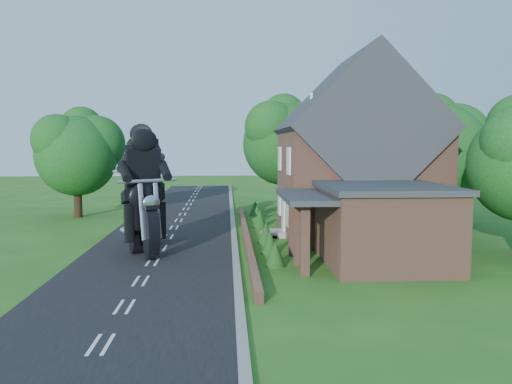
{
  "coord_description": "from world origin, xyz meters",
  "views": [
    {
      "loc": [
        3.27,
        -21.63,
        5.18
      ],
      "look_at": [
        4.71,
        2.87,
        2.8
      ],
      "focal_mm": 35.0,
      "sensor_mm": 36.0,
      "label": 1
    }
  ],
  "objects": [
    {
      "name": "shrub_a",
      "position": [
        5.3,
        -1.0,
        0.55
      ],
      "size": [
        0.9,
        0.9,
        1.1
      ],
      "primitive_type": "cone",
      "color": "#143D13",
      "rests_on": "ground"
    },
    {
      "name": "motorcycle_lead",
      "position": [
        -0.52,
        1.11,
        0.87
      ],
      "size": [
        1.39,
        1.85,
        1.75
      ],
      "primitive_type": null,
      "rotation": [
        0.0,
        0.0,
        3.7
      ],
      "color": "black",
      "rests_on": "ground"
    },
    {
      "name": "kerb",
      "position": [
        3.65,
        0.0,
        0.06
      ],
      "size": [
        0.3,
        80.0,
        0.12
      ],
      "primitive_type": "cube",
      "color": "gray",
      "rests_on": "ground"
    },
    {
      "name": "house",
      "position": [
        10.49,
        6.0,
        4.34
      ],
      "size": [
        9.54,
        8.64,
        10.24
      ],
      "color": "#8D5C48",
      "rests_on": "ground"
    },
    {
      "name": "tree_house_right",
      "position": [
        16.65,
        8.62,
        5.19
      ],
      "size": [
        6.51,
        6.0,
        8.4
      ],
      "color": "black",
      "rests_on": "ground"
    },
    {
      "name": "shrub_f",
      "position": [
        5.3,
        14.0,
        0.55
      ],
      "size": [
        0.9,
        0.9,
        1.1
      ],
      "primitive_type": "cone",
      "color": "#143D13",
      "rests_on": "ground"
    },
    {
      "name": "annex",
      "position": [
        9.87,
        -0.8,
        1.77
      ],
      "size": [
        7.05,
        5.94,
        3.44
      ],
      "color": "#8D5C48",
      "rests_on": "ground"
    },
    {
      "name": "motorcycle_follow",
      "position": [
        -0.96,
        4.16,
        0.93
      ],
      "size": [
        1.24,
        2.03,
        1.85
      ],
      "primitive_type": null,
      "rotation": [
        0.0,
        0.0,
        2.74
      ],
      "color": "black",
      "rests_on": "ground"
    },
    {
      "name": "road",
      "position": [
        0.0,
        0.0,
        0.01
      ],
      "size": [
        7.0,
        80.0,
        0.02
      ],
      "primitive_type": "cube",
      "color": "black",
      "rests_on": "ground"
    },
    {
      "name": "shrub_d",
      "position": [
        5.3,
        9.0,
        0.55
      ],
      "size": [
        0.9,
        0.9,
        1.1
      ],
      "primitive_type": "cone",
      "color": "#143D13",
      "rests_on": "ground"
    },
    {
      "name": "shrub_e",
      "position": [
        5.3,
        11.5,
        0.55
      ],
      "size": [
        0.9,
        0.9,
        1.1
      ],
      "primitive_type": "cone",
      "color": "#143D13",
      "rests_on": "ground"
    },
    {
      "name": "tree_far_road",
      "position": [
        -6.86,
        14.11,
        4.84
      ],
      "size": [
        6.08,
        5.6,
        7.84
      ],
      "color": "black",
      "rests_on": "ground"
    },
    {
      "name": "ground",
      "position": [
        0.0,
        0.0,
        0.0
      ],
      "size": [
        120.0,
        120.0,
        0.0
      ],
      "primitive_type": "plane",
      "color": "#275B19",
      "rests_on": "ground"
    },
    {
      "name": "shrub_c",
      "position": [
        5.3,
        4.0,
        0.55
      ],
      "size": [
        0.9,
        0.9,
        1.1
      ],
      "primitive_type": "cone",
      "color": "#143D13",
      "rests_on": "ground"
    },
    {
      "name": "shrub_b",
      "position": [
        5.3,
        1.5,
        0.55
      ],
      "size": [
        0.9,
        0.9,
        1.1
      ],
      "primitive_type": "cone",
      "color": "#143D13",
      "rests_on": "ground"
    },
    {
      "name": "garden_wall",
      "position": [
        4.3,
        5.0,
        0.2
      ],
      "size": [
        0.3,
        22.0,
        0.4
      ],
      "primitive_type": "cube",
      "color": "#8D5C48",
      "rests_on": "ground"
    },
    {
      "name": "tree_behind_house",
      "position": [
        14.18,
        16.14,
        6.23
      ],
      "size": [
        7.81,
        7.2,
        10.08
      ],
      "color": "black",
      "rests_on": "ground"
    },
    {
      "name": "tree_behind_left",
      "position": [
        8.16,
        17.13,
        5.73
      ],
      "size": [
        6.94,
        6.4,
        9.16
      ],
      "color": "black",
      "rests_on": "ground"
    }
  ]
}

